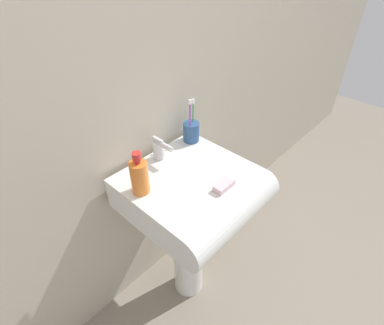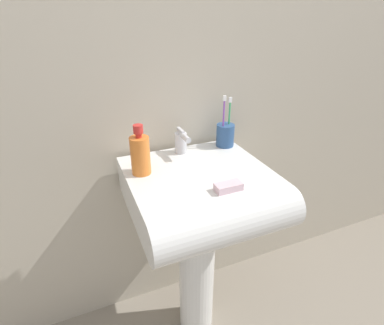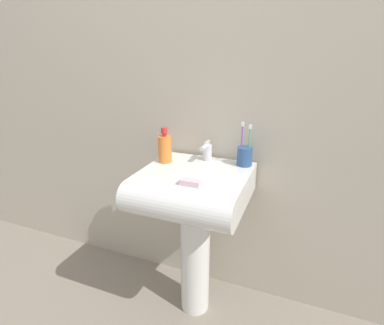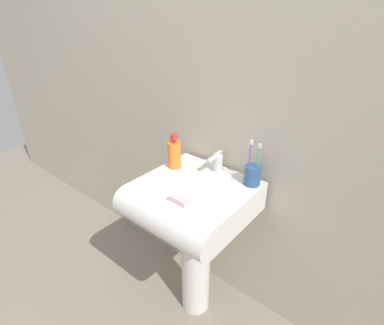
% 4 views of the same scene
% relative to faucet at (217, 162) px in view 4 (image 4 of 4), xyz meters
% --- Properties ---
extents(ground_plane, '(6.00, 6.00, 0.00)m').
position_rel_faucet_xyz_m(ground_plane, '(-0.00, -0.16, -0.84)').
color(ground_plane, gray).
rests_on(ground_plane, ground).
extents(wall_back, '(5.00, 0.05, 2.40)m').
position_rel_faucet_xyz_m(wall_back, '(-0.00, 0.10, 0.36)').
color(wall_back, '#B7AD99').
rests_on(wall_back, ground).
extents(sink_pedestal, '(0.15, 0.15, 0.65)m').
position_rel_faucet_xyz_m(sink_pedestal, '(-0.00, -0.16, -0.52)').
color(sink_pedestal, white).
rests_on(sink_pedestal, ground).
extents(sink_basin, '(0.49, 0.50, 0.14)m').
position_rel_faucet_xyz_m(sink_basin, '(-0.00, -0.21, -0.12)').
color(sink_basin, white).
rests_on(sink_basin, sink_pedestal).
extents(faucet, '(0.05, 0.11, 0.10)m').
position_rel_faucet_xyz_m(faucet, '(0.00, 0.00, 0.00)').
color(faucet, silver).
rests_on(faucet, sink_basin).
extents(toothbrush_cup, '(0.07, 0.07, 0.21)m').
position_rel_faucet_xyz_m(toothbrush_cup, '(0.19, 0.00, -0.00)').
color(toothbrush_cup, '#2D5184').
rests_on(toothbrush_cup, sink_basin).
extents(soap_bottle, '(0.07, 0.07, 0.17)m').
position_rel_faucet_xyz_m(soap_bottle, '(-0.18, -0.10, 0.02)').
color(soap_bottle, orange).
rests_on(soap_bottle, sink_basin).
extents(bar_soap, '(0.09, 0.04, 0.02)m').
position_rel_faucet_xyz_m(bar_soap, '(0.04, -0.31, -0.04)').
color(bar_soap, silver).
rests_on(bar_soap, sink_basin).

